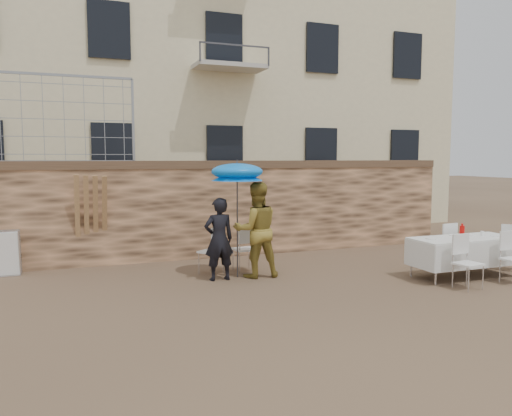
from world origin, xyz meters
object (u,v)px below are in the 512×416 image
object	(u,v)px
banquet_table	(464,240)
table_chair_front_left	(468,262)
table_chair_back	(443,245)
soda_bottle	(462,232)
couple_chair_right	(244,248)
woman_dress	(256,230)
man_suit	(219,239)
chair_stack_right	(9,252)
umbrella	(237,175)
couple_chair_left	(211,250)

from	to	relation	value
banquet_table	table_chair_front_left	size ratio (longest dim) A/B	2.19
table_chair_back	soda_bottle	bearing A→B (deg)	62.61
couple_chair_right	banquet_table	world-z (taller)	couple_chair_right
table_chair_back	banquet_table	bearing A→B (deg)	71.41
woman_dress	table_chair_front_left	xyz separation A→B (m)	(3.16, -2.19, -0.44)
man_suit	chair_stack_right	xyz separation A→B (m)	(-3.76, 1.91, -0.32)
man_suit	soda_bottle	distance (m)	4.59
woman_dress	chair_stack_right	size ratio (longest dim) A/B	2.01
banquet_table	table_chair_back	bearing A→B (deg)	75.96
umbrella	couple_chair_left	size ratio (longest dim) A/B	2.18
couple_chair_left	table_chair_back	bearing A→B (deg)	131.00
couple_chair_left	chair_stack_right	xyz separation A→B (m)	(-3.76, 1.36, -0.02)
couple_chair_left	chair_stack_right	distance (m)	4.00
couple_chair_left	table_chair_back	size ratio (longest dim) A/B	1.00
couple_chair_left	banquet_table	xyz separation A→B (m)	(4.51, -1.99, 0.25)
woman_dress	soda_bottle	xyz separation A→B (m)	(3.56, -1.59, -0.02)
woman_dress	soda_bottle	size ratio (longest dim) A/B	7.10
couple_chair_right	soda_bottle	distance (m)	4.21
woman_dress	table_chair_front_left	bearing A→B (deg)	149.92
table_chair_back	chair_stack_right	distance (m)	8.84
man_suit	chair_stack_right	bearing A→B (deg)	-29.59
couple_chair_left	table_chair_front_left	bearing A→B (deg)	110.13
couple_chair_right	soda_bottle	xyz separation A→B (m)	(3.61, -2.14, 0.43)
table_chair_back	couple_chair_right	bearing A→B (deg)	-21.05
couple_chair_left	chair_stack_right	bearing A→B (deg)	-54.78
man_suit	couple_chair_right	bearing A→B (deg)	-144.46
couple_chair_left	table_chair_back	distance (m)	4.85
chair_stack_right	woman_dress	bearing A→B (deg)	-22.99
couple_chair_right	table_chair_back	size ratio (longest dim) A/B	1.00
woman_dress	couple_chair_right	size ratio (longest dim) A/B	1.92
soda_bottle	man_suit	bearing A→B (deg)	159.77
table_chair_front_left	couple_chair_left	bearing A→B (deg)	138.58
couple_chair_left	banquet_table	size ratio (longest dim) A/B	0.46
woman_dress	umbrella	distance (m)	1.12
man_suit	couple_chair_left	size ratio (longest dim) A/B	1.63
soda_bottle	banquet_table	bearing A→B (deg)	36.87
table_chair_back	chair_stack_right	bearing A→B (deg)	-21.32
woman_dress	table_chair_front_left	world-z (taller)	woman_dress
soda_bottle	chair_stack_right	size ratio (longest dim) A/B	0.28
umbrella	table_chair_front_left	xyz separation A→B (m)	(3.51, -2.29, -1.50)
umbrella	woman_dress	bearing A→B (deg)	-15.95
soda_bottle	umbrella	bearing A→B (deg)	156.64
couple_chair_left	chair_stack_right	size ratio (longest dim) A/B	1.04
couple_chair_right	table_chair_front_left	bearing A→B (deg)	135.11
woman_dress	table_chair_back	world-z (taller)	woman_dress
couple_chair_left	soda_bottle	world-z (taller)	soda_bottle
couple_chair_right	banquet_table	bearing A→B (deg)	148.03
man_suit	table_chair_front_left	size ratio (longest dim) A/B	1.63
couple_chair_right	chair_stack_right	distance (m)	4.66
umbrella	chair_stack_right	distance (m)	4.79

